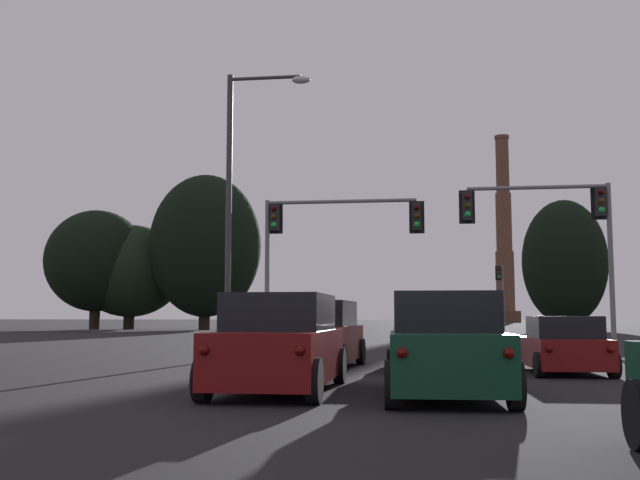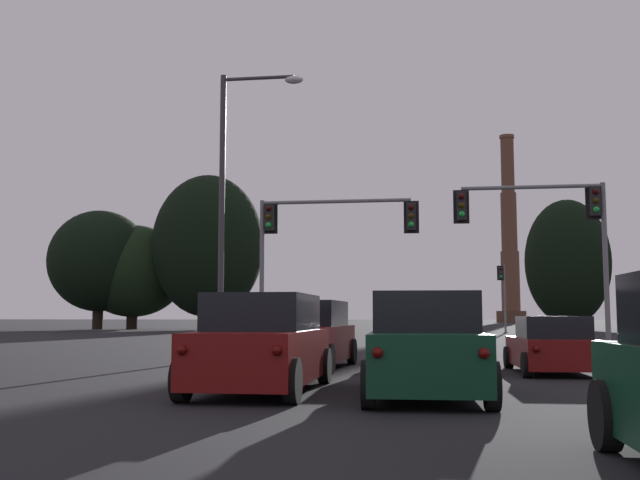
# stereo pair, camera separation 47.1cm
# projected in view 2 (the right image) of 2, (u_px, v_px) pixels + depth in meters

# --- Properties ---
(suv_center_lane_front) EXTENTS (2.18, 4.93, 1.86)m
(suv_center_lane_front) POSITION_uv_depth(u_px,v_px,m) (420.00, 336.00, 20.43)
(suv_center_lane_front) COLOR gray
(suv_center_lane_front) RESTS_ON ground_plane
(hatchback_right_lane_front) EXTENTS (2.01, 4.15, 1.44)m
(hatchback_right_lane_front) POSITION_uv_depth(u_px,v_px,m) (551.00, 347.00, 18.89)
(hatchback_right_lane_front) COLOR maroon
(hatchback_right_lane_front) RESTS_ON ground_plane
(suv_left_lane_second) EXTENTS (2.11, 4.91, 1.86)m
(suv_left_lane_second) POSITION_uv_depth(u_px,v_px,m) (263.00, 344.00, 14.33)
(suv_left_lane_second) COLOR maroon
(suv_left_lane_second) RESTS_ON ground_plane
(suv_center_lane_second) EXTENTS (2.28, 4.97, 1.86)m
(suv_center_lane_second) POSITION_uv_depth(u_px,v_px,m) (425.00, 346.00, 13.47)
(suv_center_lane_second) COLOR #0F3823
(suv_center_lane_second) RESTS_ON ground_plane
(suv_left_lane_front) EXTENTS (2.32, 4.98, 1.86)m
(suv_left_lane_front) POSITION_uv_depth(u_px,v_px,m) (308.00, 336.00, 20.77)
(suv_left_lane_front) COLOR maroon
(suv_left_lane_front) RESTS_ON ground_plane
(traffic_light_far_right) EXTENTS (0.78, 0.50, 5.76)m
(traffic_light_far_right) POSITION_uv_depth(u_px,v_px,m) (503.00, 288.00, 63.48)
(traffic_light_far_right) COLOR slate
(traffic_light_far_right) RESTS_ON ground_plane
(traffic_light_overhead_right) EXTENTS (5.46, 0.50, 6.18)m
(traffic_light_overhead_right) POSITION_uv_depth(u_px,v_px,m) (554.00, 224.00, 26.79)
(traffic_light_overhead_right) COLOR slate
(traffic_light_overhead_right) RESTS_ON ground_plane
(traffic_light_overhead_left) EXTENTS (6.26, 0.50, 5.93)m
(traffic_light_overhead_left) POSITION_uv_depth(u_px,v_px,m) (314.00, 234.00, 28.79)
(traffic_light_overhead_left) COLOR slate
(traffic_light_overhead_left) RESTS_ON ground_plane
(street_lamp) EXTENTS (2.90, 0.36, 9.73)m
(street_lamp) POSITION_uv_depth(u_px,v_px,m) (233.00, 186.00, 25.44)
(street_lamp) COLOR #38383A
(street_lamp) RESTS_ON ground_plane
(smokestack) EXTENTS (6.53, 6.53, 42.39)m
(smokestack) POSITION_uv_depth(u_px,v_px,m) (510.00, 248.00, 167.61)
(smokestack) COLOR #523427
(smokestack) RESTS_ON ground_plane
(treeline_far_right) EXTENTS (8.56, 7.70, 13.38)m
(treeline_far_right) POSITION_uv_depth(u_px,v_px,m) (568.00, 262.00, 76.45)
(treeline_far_right) COLOR black
(treeline_far_right) RESTS_ON ground_plane
(treeline_left_mid) EXTENTS (11.66, 10.49, 16.17)m
(treeline_left_mid) POSITION_uv_depth(u_px,v_px,m) (208.00, 246.00, 77.95)
(treeline_left_mid) COLOR black
(treeline_left_mid) RESTS_ON ground_plane
(treeline_far_left) EXTENTS (11.64, 10.48, 11.29)m
(treeline_far_left) POSITION_uv_depth(u_px,v_px,m) (133.00, 271.00, 81.02)
(treeline_far_left) COLOR black
(treeline_far_left) RESTS_ON ground_plane
(treeline_center_left) EXTENTS (11.00, 9.90, 12.73)m
(treeline_center_left) POSITION_uv_depth(u_px,v_px,m) (99.00, 261.00, 80.05)
(treeline_center_left) COLOR black
(treeline_center_left) RESTS_ON ground_plane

